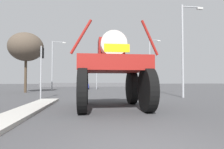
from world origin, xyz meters
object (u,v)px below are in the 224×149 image
Objects in this scene: traffic_signal_far_left at (97,72)px; traffic_signal_far_right at (82,75)px; traffic_signal_near_left at (42,60)px; streetlight_far_right at (151,62)px; sedan_ahead at (84,85)px; streetlight_far_left at (53,62)px; oversize_sprayer at (112,70)px; streetlight_near_right at (184,46)px; bare_tree_left at (26,47)px; traffic_signal_near_right at (152,70)px.

traffic_signal_far_left is 1.23× the size of traffic_signal_far_right.
streetlight_far_right reaches higher than traffic_signal_near_left.
streetlight_far_left is at bearing 111.75° from sedan_ahead.
oversize_sprayer is 0.66× the size of streetlight_near_right.
oversize_sprayer reaches higher than traffic_signal_far_right.
streetlight_far_right reaches higher than sedan_ahead.
traffic_signal_far_right is at bearing 81.37° from traffic_signal_near_left.
oversize_sprayer is 1.27× the size of traffic_signal_near_left.
traffic_signal_far_right is 0.44× the size of bare_tree_left.
traffic_signal_far_right is at bearing 47.75° from bare_tree_left.
streetlight_far_left is at bearing 18.84° from oversize_sprayer.
traffic_signal_far_left is (2.17, -1.67, 2.22)m from sedan_ahead.
streetlight_near_right is at bearing -53.53° from oversize_sprayer.
oversize_sprayer is at bearing -45.96° from traffic_signal_near_left.
traffic_signal_far_right is (-2.69, 20.59, 0.32)m from oversize_sprayer.
streetlight_far_left is (-4.69, -2.06, 3.64)m from sedan_ahead.
sedan_ahead is 0.54× the size of streetlight_far_left.
streetlight_near_right reaches higher than traffic_signal_near_right.
bare_tree_left is at bearing -141.34° from traffic_signal_far_left.
traffic_signal_near_right is at bearing -107.57° from streetlight_far_right.
traffic_signal_near_left is at bearing -179.91° from traffic_signal_near_right.
traffic_signal_near_left reaches higher than sedan_ahead.
bare_tree_left is (-9.09, 13.54, 3.51)m from oversize_sprayer.
traffic_signal_far_right is 0.42× the size of streetlight_far_left.
oversize_sprayer is 1.63× the size of traffic_signal_far_right.
sedan_ahead is 0.57× the size of bare_tree_left.
traffic_signal_near_left is 0.52× the size of streetlight_near_right.
streetlight_near_right is 0.99× the size of streetlight_far_right.
traffic_signal_near_left is 0.57× the size of bare_tree_left.
sedan_ahead is at bearing 162.77° from streetlight_far_right.
bare_tree_left is at bearing 115.98° from traffic_signal_near_left.
streetlight_far_left is 7.02m from bare_tree_left.
traffic_signal_far_left is 0.52× the size of streetlight_far_left.
traffic_signal_far_left is 8.97m from streetlight_far_right.
traffic_signal_far_left reaches higher than sedan_ahead.
streetlight_near_right is at bearing -96.10° from streetlight_far_right.
oversize_sprayer is at bearing -82.55° from traffic_signal_far_right.
sedan_ahead is 11.96m from bare_tree_left.
oversize_sprayer is 0.68× the size of streetlight_far_left.
traffic_signal_far_right is 0.40× the size of streetlight_near_right.
streetlight_far_right reaches higher than traffic_signal_near_right.
bare_tree_left is at bearing 140.81° from sedan_ahead.
traffic_signal_far_right is at bearing 179.71° from traffic_signal_far_left.
streetlight_near_right reaches higher than sedan_ahead.
traffic_signal_far_left is at bearing 3.25° from streetlight_far_left.
bare_tree_left is (-15.99, 8.31, 1.06)m from streetlight_near_right.
streetlight_far_right reaches higher than traffic_signal_far_left.
bare_tree_left is (-1.93, -6.65, 1.19)m from streetlight_far_left.
bare_tree_left is (-4.06, 8.34, 2.50)m from traffic_signal_near_left.
streetlight_far_left is (-14.07, 14.95, -0.14)m from streetlight_near_right.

